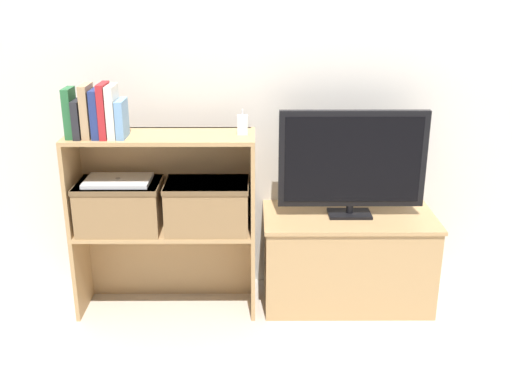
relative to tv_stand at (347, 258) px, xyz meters
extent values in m
plane|color=#BCB2A3|center=(-0.49, -0.22, -0.25)|extent=(16.00, 16.00, 0.00)
cube|color=silver|center=(-0.49, 0.25, 0.95)|extent=(10.00, 0.05, 2.40)
cube|color=tan|center=(0.00, 0.00, -0.01)|extent=(0.87, 0.44, 0.48)
cube|color=tan|center=(0.00, 0.00, 0.24)|extent=(0.89, 0.46, 0.02)
cube|color=black|center=(0.00, 0.00, 0.26)|extent=(0.22, 0.14, 0.01)
cylinder|color=black|center=(0.00, 0.00, 0.28)|extent=(0.04, 0.04, 0.04)
cube|color=black|center=(0.00, 0.00, 0.55)|extent=(0.74, 0.04, 0.50)
cube|color=black|center=(0.00, -0.02, 0.55)|extent=(0.68, 0.00, 0.44)
cube|color=tan|center=(-1.40, -0.07, -0.02)|extent=(0.02, 0.31, 0.46)
cube|color=tan|center=(-0.50, -0.07, -0.02)|extent=(0.02, 0.31, 0.46)
cube|color=tan|center=(-0.95, 0.08, -0.02)|extent=(0.88, 0.02, 0.46)
cube|color=tan|center=(-0.95, -0.07, 0.20)|extent=(0.88, 0.31, 0.02)
cube|color=tan|center=(-1.40, -0.07, 0.45)|extent=(0.02, 0.31, 0.49)
cube|color=tan|center=(-0.50, -0.07, 0.45)|extent=(0.02, 0.31, 0.49)
cube|color=tan|center=(-0.95, 0.08, 0.45)|extent=(0.88, 0.02, 0.49)
cube|color=tan|center=(-0.95, -0.07, 0.69)|extent=(0.88, 0.31, 0.02)
cube|color=#286638|center=(-1.36, -0.12, 0.81)|extent=(0.04, 0.12, 0.23)
cube|color=#232328|center=(-1.32, -0.12, 0.79)|extent=(0.03, 0.15, 0.18)
cube|color=tan|center=(-1.28, -0.12, 0.82)|extent=(0.04, 0.15, 0.25)
cube|color=navy|center=(-1.23, -0.12, 0.81)|extent=(0.04, 0.14, 0.23)
cube|color=#B22328|center=(-1.20, -0.12, 0.83)|extent=(0.03, 0.15, 0.26)
cube|color=silver|center=(-1.16, -0.12, 0.82)|extent=(0.04, 0.15, 0.25)
cube|color=#709ECC|center=(-1.12, -0.12, 0.79)|extent=(0.04, 0.15, 0.18)
cube|color=white|center=(-0.55, -0.07, 0.74)|extent=(0.05, 0.04, 0.09)
cylinder|color=silver|center=(-0.55, -0.07, 0.81)|extent=(0.01, 0.01, 0.03)
cube|color=#937047|center=(-1.17, -0.08, 0.33)|extent=(0.41, 0.27, 0.25)
cube|color=brown|center=(-1.17, -0.08, 0.44)|extent=(0.42, 0.27, 0.02)
cube|color=#937047|center=(-0.73, -0.08, 0.33)|extent=(0.41, 0.27, 0.25)
cube|color=brown|center=(-0.73, -0.08, 0.44)|extent=(0.42, 0.27, 0.02)
cube|color=white|center=(-1.17, -0.08, 0.47)|extent=(0.32, 0.21, 0.02)
cylinder|color=#99999E|center=(-1.17, -0.08, 0.48)|extent=(0.02, 0.02, 0.00)
camera|label=1|loc=(-0.50, -2.89, 1.41)|focal=42.00mm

